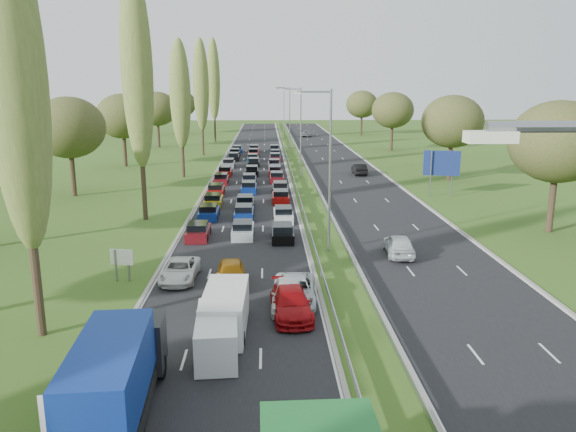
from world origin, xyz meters
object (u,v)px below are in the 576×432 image
object	(u,v)px
blue_lorry	(117,375)
white_van_front	(218,333)
white_van_rear	(226,309)
direction_sign	(442,165)
info_sign	(122,261)
near_car_2	(180,270)

from	to	relation	value
blue_lorry	white_van_front	xyz separation A→B (m)	(3.21, 5.30, -0.86)
white_van_rear	direction_sign	bearing A→B (deg)	59.45
white_van_rear	blue_lorry	bearing A→B (deg)	-111.81
direction_sign	info_sign	bearing A→B (deg)	-136.86
blue_lorry	info_sign	size ratio (longest dim) A/B	3.95
white_van_rear	near_car_2	bearing A→B (deg)	115.99
blue_lorry	direction_sign	xyz separation A→B (m)	(25.11, 42.46, 1.73)
near_car_2	info_sign	distance (m)	3.71
near_car_2	direction_sign	bearing A→B (deg)	49.23
near_car_2	info_sign	size ratio (longest dim) A/B	2.23
info_sign	white_van_rear	bearing A→B (deg)	-46.85
blue_lorry	direction_sign	bearing A→B (deg)	55.98
near_car_2	white_van_front	distance (m)	10.74
near_car_2	direction_sign	distance (m)	36.97
white_van_front	info_sign	world-z (taller)	info_sign
info_sign	direction_sign	distance (m)	39.53
white_van_rear	direction_sign	size ratio (longest dim) A/B	1.03
white_van_rear	white_van_front	bearing A→B (deg)	-92.89
white_van_front	direction_sign	size ratio (longest dim) A/B	0.91
near_car_2	direction_sign	xyz separation A→B (m)	(25.16, 26.93, 2.90)
direction_sign	white_van_rear	bearing A→B (deg)	-122.11
near_car_2	white_van_front	xyz separation A→B (m)	(3.26, -10.23, 0.31)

